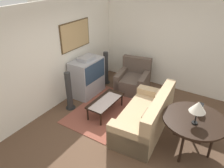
{
  "coord_description": "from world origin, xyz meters",
  "views": [
    {
      "loc": [
        -3.44,
        -1.84,
        3.36
      ],
      "look_at": [
        0.62,
        0.73,
        0.75
      ],
      "focal_mm": 35.0,
      "sensor_mm": 36.0,
      "label": 1
    }
  ],
  "objects_px": {
    "couch": "(146,118)",
    "mantel_clock": "(200,109)",
    "coffee_table": "(106,101)",
    "armchair": "(133,81)",
    "speaker_tower_left": "(69,92)",
    "console_table": "(194,121)",
    "tv": "(87,77)",
    "table_lamp": "(198,107)",
    "speaker_tower_right": "(106,69)"
  },
  "relations": [
    {
      "from": "speaker_tower_left",
      "to": "speaker_tower_right",
      "type": "distance_m",
      "value": 1.72
    },
    {
      "from": "tv",
      "to": "couch",
      "type": "relative_size",
      "value": 0.6
    },
    {
      "from": "couch",
      "to": "speaker_tower_right",
      "type": "relative_size",
      "value": 1.86
    },
    {
      "from": "coffee_table",
      "to": "mantel_clock",
      "type": "xyz_separation_m",
      "value": [
        0.06,
        -2.19,
        0.55
      ]
    },
    {
      "from": "speaker_tower_right",
      "to": "tv",
      "type": "bearing_deg",
      "value": 175.48
    },
    {
      "from": "console_table",
      "to": "speaker_tower_left",
      "type": "bearing_deg",
      "value": 93.07
    },
    {
      "from": "table_lamp",
      "to": "mantel_clock",
      "type": "relative_size",
      "value": 2.24
    },
    {
      "from": "coffee_table",
      "to": "console_table",
      "type": "xyz_separation_m",
      "value": [
        -0.16,
        -2.17,
        0.38
      ]
    },
    {
      "from": "couch",
      "to": "armchair",
      "type": "height_order",
      "value": "couch"
    },
    {
      "from": "couch",
      "to": "mantel_clock",
      "type": "xyz_separation_m",
      "value": [
        0.12,
        -1.06,
        0.57
      ]
    },
    {
      "from": "armchair",
      "to": "mantel_clock",
      "type": "height_order",
      "value": "mantel_clock"
    },
    {
      "from": "couch",
      "to": "table_lamp",
      "type": "distance_m",
      "value": 1.36
    },
    {
      "from": "console_table",
      "to": "speaker_tower_left",
      "type": "height_order",
      "value": "speaker_tower_left"
    },
    {
      "from": "tv",
      "to": "mantel_clock",
      "type": "xyz_separation_m",
      "value": [
        -0.47,
        -3.18,
        0.35
      ]
    },
    {
      "from": "console_table",
      "to": "table_lamp",
      "type": "height_order",
      "value": "table_lamp"
    },
    {
      "from": "armchair",
      "to": "mantel_clock",
      "type": "relative_size",
      "value": 5.13
    },
    {
      "from": "armchair",
      "to": "speaker_tower_right",
      "type": "xyz_separation_m",
      "value": [
        -0.06,
        0.95,
        0.19
      ]
    },
    {
      "from": "table_lamp",
      "to": "speaker_tower_left",
      "type": "distance_m",
      "value": 3.18
    },
    {
      "from": "coffee_table",
      "to": "tv",
      "type": "bearing_deg",
      "value": 61.5
    },
    {
      "from": "tv",
      "to": "console_table",
      "type": "relative_size",
      "value": 0.96
    },
    {
      "from": "coffee_table",
      "to": "speaker_tower_right",
      "type": "distance_m",
      "value": 1.67
    },
    {
      "from": "armchair",
      "to": "table_lamp",
      "type": "xyz_separation_m",
      "value": [
        -1.75,
        -2.16,
        0.85
      ]
    },
    {
      "from": "coffee_table",
      "to": "speaker_tower_right",
      "type": "relative_size",
      "value": 1.04
    },
    {
      "from": "tv",
      "to": "armchair",
      "type": "xyz_separation_m",
      "value": [
        0.92,
        -1.02,
        -0.25
      ]
    },
    {
      "from": "armchair",
      "to": "console_table",
      "type": "relative_size",
      "value": 0.9
    },
    {
      "from": "couch",
      "to": "coffee_table",
      "type": "distance_m",
      "value": 1.14
    },
    {
      "from": "coffee_table",
      "to": "speaker_tower_left",
      "type": "distance_m",
      "value": 0.98
    },
    {
      "from": "armchair",
      "to": "coffee_table",
      "type": "relative_size",
      "value": 1.0
    },
    {
      "from": "console_table",
      "to": "mantel_clock",
      "type": "relative_size",
      "value": 5.68
    },
    {
      "from": "couch",
      "to": "speaker_tower_right",
      "type": "distance_m",
      "value": 2.52
    },
    {
      "from": "armchair",
      "to": "console_table",
      "type": "xyz_separation_m",
      "value": [
        -1.61,
        -2.13,
        0.42
      ]
    },
    {
      "from": "tv",
      "to": "mantel_clock",
      "type": "relative_size",
      "value": 5.49
    },
    {
      "from": "speaker_tower_left",
      "to": "couch",
      "type": "bearing_deg",
      "value": -82.62
    },
    {
      "from": "console_table",
      "to": "speaker_tower_right",
      "type": "relative_size",
      "value": 1.15
    },
    {
      "from": "console_table",
      "to": "speaker_tower_left",
      "type": "distance_m",
      "value": 3.1
    },
    {
      "from": "tv",
      "to": "couch",
      "type": "xyz_separation_m",
      "value": [
        -0.59,
        -2.12,
        -0.22
      ]
    },
    {
      "from": "couch",
      "to": "speaker_tower_left",
      "type": "xyz_separation_m",
      "value": [
        -0.27,
        2.05,
        0.17
      ]
    },
    {
      "from": "coffee_table",
      "to": "armchair",
      "type": "bearing_deg",
      "value": -1.31
    },
    {
      "from": "coffee_table",
      "to": "table_lamp",
      "type": "distance_m",
      "value": 2.36
    },
    {
      "from": "table_lamp",
      "to": "mantel_clock",
      "type": "xyz_separation_m",
      "value": [
        0.37,
        -0.0,
        -0.26
      ]
    },
    {
      "from": "mantel_clock",
      "to": "speaker_tower_left",
      "type": "relative_size",
      "value": 0.2
    },
    {
      "from": "tv",
      "to": "speaker_tower_right",
      "type": "bearing_deg",
      "value": -4.52
    },
    {
      "from": "speaker_tower_right",
      "to": "speaker_tower_left",
      "type": "bearing_deg",
      "value": 180.0
    },
    {
      "from": "armchair",
      "to": "mantel_clock",
      "type": "bearing_deg",
      "value": -42.69
    },
    {
      "from": "mantel_clock",
      "to": "speaker_tower_right",
      "type": "relative_size",
      "value": 0.2
    },
    {
      "from": "tv",
      "to": "console_table",
      "type": "distance_m",
      "value": 3.23
    },
    {
      "from": "speaker_tower_left",
      "to": "console_table",
      "type": "bearing_deg",
      "value": -86.93
    },
    {
      "from": "tv",
      "to": "armchair",
      "type": "bearing_deg",
      "value": -48.02
    },
    {
      "from": "tv",
      "to": "couch",
      "type": "height_order",
      "value": "tv"
    },
    {
      "from": "couch",
      "to": "mantel_clock",
      "type": "bearing_deg",
      "value": 91.7
    }
  ]
}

